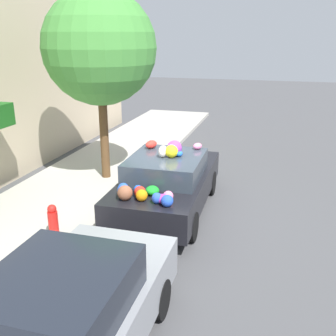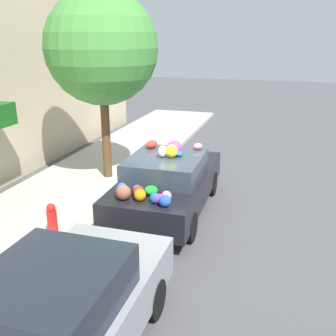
{
  "view_description": "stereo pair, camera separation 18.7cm",
  "coord_description": "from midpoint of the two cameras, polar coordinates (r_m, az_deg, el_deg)",
  "views": [
    {
      "loc": [
        -8.35,
        -2.41,
        4.03
      ],
      "look_at": [
        0.0,
        -0.05,
        1.08
      ],
      "focal_mm": 42.0,
      "sensor_mm": 36.0,
      "label": 1
    },
    {
      "loc": [
        -8.29,
        -2.59,
        4.03
      ],
      "look_at": [
        0.0,
        -0.05,
        1.08
      ],
      "focal_mm": 42.0,
      "sensor_mm": 36.0,
      "label": 2
    }
  ],
  "objects": [
    {
      "name": "ground_plane",
      "position": [
        9.57,
        -0.86,
        -6.11
      ],
      "size": [
        60.0,
        60.0,
        0.0
      ],
      "primitive_type": "plane",
      "color": "#4C4C4F"
    },
    {
      "name": "sidewalk_curb",
      "position": [
        10.58,
        -15.06,
        -3.88
      ],
      "size": [
        24.0,
        3.2,
        0.14
      ],
      "color": "#B2ADA3",
      "rests_on": "ground"
    },
    {
      "name": "street_tree",
      "position": [
        10.85,
        -10.41,
        16.71
      ],
      "size": [
        2.99,
        2.99,
        5.06
      ],
      "color": "brown",
      "rests_on": "sidewalk_curb"
    },
    {
      "name": "fire_hydrant",
      "position": [
        8.3,
        -16.96,
        -7.37
      ],
      "size": [
        0.2,
        0.2,
        0.7
      ],
      "color": "red",
      "rests_on": "sidewalk_curb"
    },
    {
      "name": "art_car",
      "position": [
        9.22,
        -0.67,
        -2.04
      ],
      "size": [
        4.22,
        1.93,
        1.75
      ],
      "rotation": [
        0.0,
        0.0,
        0.02
      ],
      "color": "black",
      "rests_on": "ground"
    },
    {
      "name": "parked_car_plain",
      "position": [
        5.26,
        -15.5,
        -20.47
      ],
      "size": [
        3.92,
        1.78,
        1.5
      ],
      "rotation": [
        0.0,
        0.0,
        0.0
      ],
      "color": "gray",
      "rests_on": "ground"
    }
  ]
}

